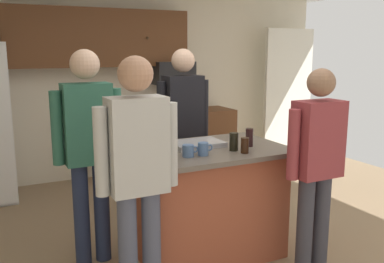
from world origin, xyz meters
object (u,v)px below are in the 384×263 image
(person_host_foreground, at_px, (138,168))
(microwave_over_range, at_px, (172,73))
(kitchen_island, at_px, (207,201))
(glass_dark_ale, at_px, (234,142))
(person_guest_right, at_px, (317,158))
(mug_ceramic_white, at_px, (188,151))
(tumbler_amber, at_px, (155,146))
(mug_blue_stoneware, at_px, (203,149))
(glass_stout_tall, at_px, (249,137))
(person_elder_center, at_px, (88,142))
(serving_tray, at_px, (197,144))
(glass_short_whisky, at_px, (245,145))
(person_guest_by_door, at_px, (183,123))

(person_host_foreground, bearing_deg, microwave_over_range, 30.22)
(kitchen_island, distance_m, glass_dark_ale, 0.59)
(person_guest_right, bearing_deg, mug_ceramic_white, 18.93)
(tumbler_amber, relative_size, glass_dark_ale, 0.91)
(mug_blue_stoneware, relative_size, glass_dark_ale, 0.85)
(kitchen_island, distance_m, glass_stout_tall, 0.66)
(kitchen_island, height_order, tumbler_amber, tumbler_amber)
(person_guest_right, relative_size, mug_ceramic_white, 12.25)
(tumbler_amber, bearing_deg, person_guest_right, -28.89)
(person_elder_center, xyz_separation_m, tumbler_amber, (0.45, -0.32, -0.01))
(microwave_over_range, bearing_deg, person_elder_center, -128.19)
(glass_dark_ale, bearing_deg, kitchen_island, 130.87)
(microwave_over_range, xyz_separation_m, serving_tray, (-0.83, -2.38, -0.47))
(person_elder_center, xyz_separation_m, glass_dark_ale, (1.08, -0.48, -0.01))
(glass_short_whisky, bearing_deg, mug_ceramic_white, 167.78)
(glass_stout_tall, relative_size, mug_ceramic_white, 1.16)
(person_guest_by_door, relative_size, mug_blue_stoneware, 14.01)
(glass_short_whisky, xyz_separation_m, mug_ceramic_white, (-0.46, 0.10, -0.02))
(mug_ceramic_white, relative_size, glass_dark_ale, 0.89)
(tumbler_amber, bearing_deg, person_elder_center, 144.67)
(glass_short_whisky, height_order, tumbler_amber, tumbler_amber)
(mug_blue_stoneware, relative_size, tumbler_amber, 0.94)
(person_guest_by_door, bearing_deg, kitchen_island, 0.00)
(mug_ceramic_white, bearing_deg, mug_blue_stoneware, -5.76)
(glass_short_whisky, bearing_deg, kitchen_island, 122.46)
(glass_dark_ale, bearing_deg, glass_short_whisky, -73.91)
(glass_short_whisky, bearing_deg, person_guest_by_door, 91.95)
(person_guest_right, distance_m, glass_short_whisky, 0.57)
(person_elder_center, relative_size, person_guest_right, 1.09)
(person_elder_center, distance_m, serving_tray, 0.91)
(kitchen_island, relative_size, person_elder_center, 0.74)
(mug_blue_stoneware, bearing_deg, glass_stout_tall, 11.37)
(person_elder_center, xyz_separation_m, glass_stout_tall, (1.29, -0.41, -0.00))
(glass_stout_tall, bearing_deg, microwave_over_range, 80.76)
(mug_ceramic_white, relative_size, tumbler_amber, 0.99)
(person_guest_right, bearing_deg, glass_short_whisky, 7.66)
(person_elder_center, bearing_deg, mug_blue_stoneware, -14.67)
(person_elder_center, distance_m, person_guest_right, 1.83)
(person_guest_right, relative_size, glass_short_whisky, 12.99)
(person_guest_right, bearing_deg, glass_dark_ale, 1.50)
(glass_stout_tall, relative_size, tumbler_amber, 1.15)
(person_guest_right, xyz_separation_m, tumbler_amber, (-1.11, 0.62, 0.08))
(glass_stout_tall, bearing_deg, glass_short_whisky, -132.20)
(mug_blue_stoneware, xyz_separation_m, tumbler_amber, (-0.33, 0.19, 0.02))
(person_host_foreground, xyz_separation_m, glass_short_whisky, (0.98, 0.21, 0.01))
(person_host_foreground, relative_size, serving_tray, 3.97)
(mug_ceramic_white, bearing_deg, person_guest_right, -25.86)
(glass_dark_ale, bearing_deg, tumbler_amber, 165.72)
(person_elder_center, height_order, mug_blue_stoneware, person_elder_center)
(tumbler_amber, bearing_deg, glass_short_whisky, -22.45)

